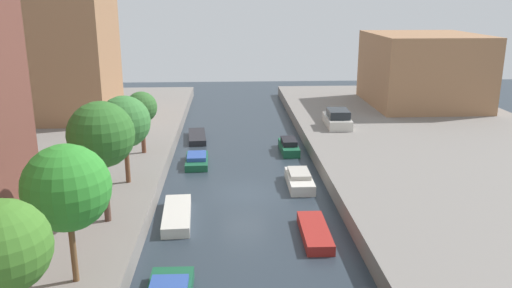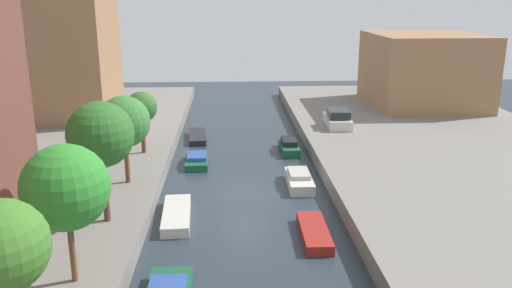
{
  "view_description": "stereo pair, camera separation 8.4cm",
  "coord_description": "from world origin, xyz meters",
  "px_view_note": "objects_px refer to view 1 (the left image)",
  "views": [
    {
      "loc": [
        -0.9,
        -28.93,
        11.33
      ],
      "look_at": [
        1.0,
        6.34,
        1.24
      ],
      "focal_mm": 36.5,
      "sensor_mm": 36.0,
      "label": 1
    },
    {
      "loc": [
        -0.81,
        -28.93,
        11.33
      ],
      "look_at": [
        1.0,
        6.34,
        1.24
      ],
      "focal_mm": 36.5,
      "sensor_mm": 36.0,
      "label": 2
    }
  ],
  "objects_px": {
    "street_tree_3": "(124,122)",
    "moored_boat_left_3": "(197,160)",
    "moored_boat_right_4": "(289,146)",
    "moored_boat_right_2": "(315,232)",
    "street_tree_2": "(101,135)",
    "moored_boat_right_3": "(299,180)",
    "low_block_right": "(423,70)",
    "parked_car": "(337,119)",
    "moored_boat_left_4": "(197,137)",
    "street_tree_4": "(141,108)",
    "street_tree_1": "(67,188)",
    "moored_boat_left_2": "(177,215)",
    "street_tree_0": "(3,249)"
  },
  "relations": [
    {
      "from": "street_tree_3",
      "to": "moored_boat_left_3",
      "type": "xyz_separation_m",
      "value": [
        3.56,
        6.13,
        -4.24
      ]
    },
    {
      "from": "moored_boat_right_4",
      "to": "moored_boat_right_2",
      "type": "bearing_deg",
      "value": -91.53
    },
    {
      "from": "street_tree_2",
      "to": "moored_boat_right_3",
      "type": "relative_size",
      "value": 1.53
    },
    {
      "from": "low_block_right",
      "to": "parked_car",
      "type": "relative_size",
      "value": 2.66
    },
    {
      "from": "street_tree_2",
      "to": "moored_boat_right_4",
      "type": "distance_m",
      "value": 18.2
    },
    {
      "from": "street_tree_3",
      "to": "moored_boat_left_4",
      "type": "relative_size",
      "value": 1.15
    },
    {
      "from": "parked_car",
      "to": "moored_boat_left_3",
      "type": "distance_m",
      "value": 12.99
    },
    {
      "from": "moored_boat_left_4",
      "to": "moored_boat_right_2",
      "type": "relative_size",
      "value": 1.08
    },
    {
      "from": "street_tree_4",
      "to": "moored_boat_right_2",
      "type": "xyz_separation_m",
      "value": [
        9.92,
        -11.47,
        -3.87
      ]
    },
    {
      "from": "low_block_right",
      "to": "moored_boat_right_2",
      "type": "height_order",
      "value": "low_block_right"
    },
    {
      "from": "street_tree_1",
      "to": "street_tree_2",
      "type": "bearing_deg",
      "value": 90.0
    },
    {
      "from": "moored_boat_right_3",
      "to": "street_tree_3",
      "type": "bearing_deg",
      "value": -171.5
    },
    {
      "from": "parked_car",
      "to": "moored_boat_left_2",
      "type": "relative_size",
      "value": 0.92
    },
    {
      "from": "street_tree_3",
      "to": "moored_boat_left_3",
      "type": "relative_size",
      "value": 1.43
    },
    {
      "from": "street_tree_4",
      "to": "parked_car",
      "type": "xyz_separation_m",
      "value": [
        14.73,
        6.75,
        -2.53
      ]
    },
    {
      "from": "moored_boat_left_2",
      "to": "moored_boat_left_3",
      "type": "xyz_separation_m",
      "value": [
        0.52,
        9.33,
        0.04
      ]
    },
    {
      "from": "moored_boat_left_4",
      "to": "moored_boat_right_3",
      "type": "relative_size",
      "value": 1.16
    },
    {
      "from": "low_block_right",
      "to": "moored_boat_left_2",
      "type": "relative_size",
      "value": 2.43
    },
    {
      "from": "moored_boat_left_4",
      "to": "moored_boat_left_2",
      "type": "bearing_deg",
      "value": -90.62
    },
    {
      "from": "low_block_right",
      "to": "moored_boat_left_4",
      "type": "bearing_deg",
      "value": -158.77
    },
    {
      "from": "moored_boat_left_3",
      "to": "moored_boat_right_3",
      "type": "relative_size",
      "value": 0.93
    },
    {
      "from": "moored_boat_right_3",
      "to": "moored_boat_right_4",
      "type": "height_order",
      "value": "moored_boat_right_4"
    },
    {
      "from": "street_tree_1",
      "to": "moored_boat_left_4",
      "type": "bearing_deg",
      "value": 82.23
    },
    {
      "from": "street_tree_0",
      "to": "street_tree_4",
      "type": "distance_m",
      "value": 22.08
    },
    {
      "from": "street_tree_1",
      "to": "street_tree_4",
      "type": "height_order",
      "value": "street_tree_1"
    },
    {
      "from": "parked_car",
      "to": "moored_boat_left_4",
      "type": "height_order",
      "value": "parked_car"
    },
    {
      "from": "parked_car",
      "to": "moored_boat_right_2",
      "type": "relative_size",
      "value": 1.04
    },
    {
      "from": "street_tree_0",
      "to": "moored_boat_right_3",
      "type": "relative_size",
      "value": 1.43
    },
    {
      "from": "street_tree_4",
      "to": "moored_boat_right_3",
      "type": "height_order",
      "value": "street_tree_4"
    },
    {
      "from": "low_block_right",
      "to": "moored_boat_left_4",
      "type": "distance_m",
      "value": 23.46
    },
    {
      "from": "street_tree_0",
      "to": "moored_boat_right_4",
      "type": "bearing_deg",
      "value": 67.63
    },
    {
      "from": "street_tree_4",
      "to": "moored_boat_left_4",
      "type": "relative_size",
      "value": 0.96
    },
    {
      "from": "street_tree_2",
      "to": "moored_boat_right_2",
      "type": "bearing_deg",
      "value": -1.55
    },
    {
      "from": "low_block_right",
      "to": "parked_car",
      "type": "bearing_deg",
      "value": -139.79
    },
    {
      "from": "moored_boat_left_3",
      "to": "street_tree_0",
      "type": "bearing_deg",
      "value": -99.05
    },
    {
      "from": "moored_boat_left_4",
      "to": "street_tree_4",
      "type": "bearing_deg",
      "value": -115.14
    },
    {
      "from": "moored_boat_right_2",
      "to": "moored_boat_right_3",
      "type": "height_order",
      "value": "moored_boat_right_3"
    },
    {
      "from": "street_tree_1",
      "to": "street_tree_4",
      "type": "bearing_deg",
      "value": 90.0
    },
    {
      "from": "moored_boat_left_3",
      "to": "moored_boat_right_4",
      "type": "bearing_deg",
      "value": 22.1
    },
    {
      "from": "street_tree_2",
      "to": "street_tree_3",
      "type": "height_order",
      "value": "street_tree_2"
    },
    {
      "from": "street_tree_3",
      "to": "moored_boat_right_3",
      "type": "relative_size",
      "value": 1.33
    },
    {
      "from": "street_tree_4",
      "to": "moored_boat_right_3",
      "type": "bearing_deg",
      "value": -23.28
    },
    {
      "from": "street_tree_0",
      "to": "parked_car",
      "type": "height_order",
      "value": "street_tree_0"
    },
    {
      "from": "parked_car",
      "to": "moored_boat_right_4",
      "type": "xyz_separation_m",
      "value": [
        -4.42,
        -3.74,
        -1.18
      ]
    },
    {
      "from": "street_tree_4",
      "to": "moored_boat_right_4",
      "type": "distance_m",
      "value": 11.36
    },
    {
      "from": "street_tree_1",
      "to": "moored_boat_right_2",
      "type": "height_order",
      "value": "street_tree_1"
    },
    {
      "from": "moored_boat_left_4",
      "to": "street_tree_2",
      "type": "bearing_deg",
      "value": -100.08
    },
    {
      "from": "street_tree_4",
      "to": "parked_car",
      "type": "height_order",
      "value": "street_tree_4"
    },
    {
      "from": "street_tree_3",
      "to": "moored_boat_right_4",
      "type": "relative_size",
      "value": 1.38
    },
    {
      "from": "low_block_right",
      "to": "moored_boat_left_3",
      "type": "distance_m",
      "value": 26.23
    }
  ]
}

